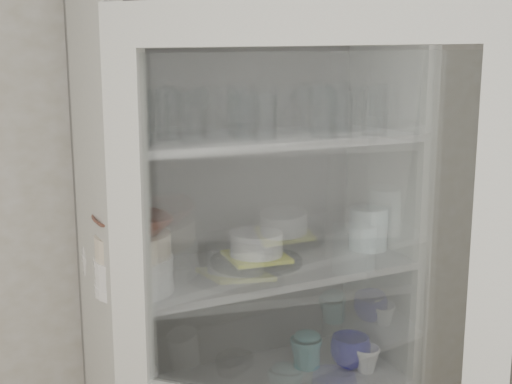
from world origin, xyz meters
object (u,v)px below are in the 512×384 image
grey_bowl_stack (368,228)px  mug_blue (350,351)px  goblet_3 (318,103)px  terracotta_bowl (132,225)px  yellow_trivet (256,256)px  plate_stack_front (134,274)px  teal_jar (307,351)px  goblet_2 (303,105)px  cream_bowl (133,245)px  mug_teal (306,353)px  mug_white (366,359)px  glass_platter (256,261)px  goblet_1 (200,108)px  pantry_cabinet (247,352)px  plate_stack_back (114,257)px  goblet_0 (169,108)px  white_ramekin (256,243)px

grey_bowl_stack → mug_blue: (-0.07, -0.02, -0.42)m
goblet_3 → terracotta_bowl: (-0.67, -0.15, -0.30)m
yellow_trivet → plate_stack_front: bearing=-169.5°
yellow_trivet → grey_bowl_stack: (0.41, -0.02, 0.05)m
teal_jar → goblet_3: bearing=38.3°
goblet_2 → cream_bowl: size_ratio=0.79×
mug_teal → mug_white: 0.20m
grey_bowl_stack → teal_jar: grey_bowl_stack is taller
yellow_trivet → mug_white: size_ratio=1.96×
cream_bowl → mug_teal: (0.61, 0.10, -0.48)m
cream_bowl → teal_jar: (0.62, 0.10, -0.48)m
mug_white → mug_blue: bearing=91.1°
yellow_trivet → teal_jar: (0.21, 0.03, -0.37)m
goblet_3 → mug_white: goblet_3 is taller
terracotta_bowl → mug_teal: 0.82m
glass_platter → goblet_3: bearing=15.3°
goblet_1 → goblet_2: goblet_2 is taller
terracotta_bowl → grey_bowl_stack: terracotta_bowl is taller
pantry_cabinet → plate_stack_front: size_ratio=9.95×
pantry_cabinet → plate_stack_back: bearing=171.2°
grey_bowl_stack → mug_blue: grey_bowl_stack is taller
goblet_2 → mug_blue: 0.84m
terracotta_bowl → grey_bowl_stack: 0.83m
cream_bowl → glass_platter: cream_bowl is taller
pantry_cabinet → teal_jar: 0.21m
yellow_trivet → mug_blue: (0.34, -0.04, -0.37)m
mug_blue → teal_jar: 0.15m
goblet_0 → mug_teal: goblet_0 is taller
white_ramekin → goblet_0: bearing=154.0°
mug_white → teal_jar: size_ratio=0.84×
glass_platter → cream_bowl: bearing=-169.5°
yellow_trivet → mug_white: yellow_trivet is taller
goblet_0 → grey_bowl_stack: bearing=-11.9°
grey_bowl_stack → mug_teal: bearing=168.3°
pantry_cabinet → glass_platter: (0.00, -0.06, 0.33)m
yellow_trivet → goblet_1: bearing=147.9°
goblet_1 → teal_jar: goblet_1 is taller
mug_blue → mug_teal: (-0.14, 0.06, -0.00)m
goblet_1 → terracotta_bowl: 0.43m
terracotta_bowl → mug_white: terracotta_bowl is taller
pantry_cabinet → yellow_trivet: size_ratio=11.81×
plate_stack_front → goblet_0: bearing=47.1°
pantry_cabinet → mug_blue: size_ratio=15.48×
terracotta_bowl → goblet_3: bearing=12.4°
plate_stack_front → yellow_trivet: (0.41, 0.08, -0.03)m
goblet_3 → cream_bowl: bearing=-167.6°
yellow_trivet → mug_teal: 0.42m
plate_stack_front → teal_jar: size_ratio=1.96×
plate_stack_front → yellow_trivet: plate_stack_front is taller
goblet_3 → mug_blue: goblet_3 is taller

